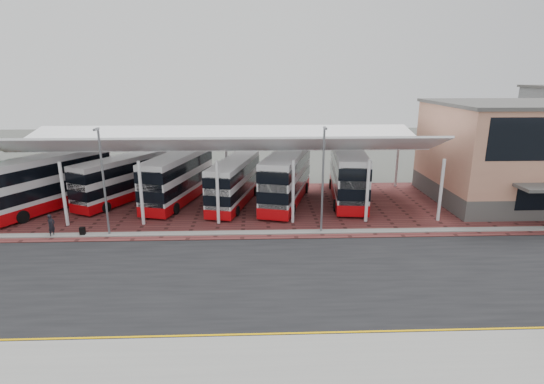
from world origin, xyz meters
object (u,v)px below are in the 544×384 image
object	(u,v)px
bus_2	(178,178)
bus_4	(286,178)
bus_3	(234,183)
terminal	(535,152)
pedestrian	(51,225)
bus_1	(122,180)
bus_5	(348,175)
bus_0	(49,182)

from	to	relation	value
bus_2	bus_4	xyz separation A→B (m)	(10.03, -0.72, 0.09)
bus_2	bus_3	bearing A→B (deg)	3.00
terminal	pedestrian	xyz separation A→B (m)	(-41.09, -7.82, -3.75)
bus_1	pedestrian	xyz separation A→B (m)	(-2.59, -8.98, -1.24)
bus_5	bus_1	bearing A→B (deg)	-174.01
bus_1	bus_3	world-z (taller)	bus_1
bus_2	pedestrian	size ratio (longest dim) A/B	6.66
bus_0	pedestrian	size ratio (longest dim) A/B	6.80
bus_4	bus_1	bearing A→B (deg)	-168.82
bus_5	bus_2	bearing A→B (deg)	-172.76
bus_3	bus_5	xyz separation A→B (m)	(10.68, 1.23, 0.33)
terminal	bus_4	world-z (taller)	terminal
bus_4	bus_5	xyz separation A→B (m)	(5.88, 0.85, 0.04)
bus_0	pedestrian	bearing A→B (deg)	-37.55
terminal	bus_3	bearing A→B (deg)	-179.25
terminal	bus_2	bearing A→B (deg)	178.73
bus_0	bus_1	bearing A→B (deg)	47.77
bus_2	bus_5	distance (m)	15.91
bus_1	bus_2	bearing A→B (deg)	23.78
bus_5	bus_4	bearing A→B (deg)	-165.02
terminal	bus_3	size ratio (longest dim) A/B	1.78
bus_0	bus_4	distance (m)	21.11
bus_0	bus_4	xyz separation A→B (m)	(21.09, 0.93, -0.04)
bus_0	bus_2	size ratio (longest dim) A/B	1.02
terminal	pedestrian	size ratio (longest dim) A/B	10.80
bus_0	bus_5	distance (m)	27.04
bus_0	bus_2	bearing A→B (deg)	36.45
bus_0	bus_3	bearing A→B (deg)	29.91
bus_3	pedestrian	xyz separation A→B (m)	(-13.15, -7.46, -1.21)
bus_4	bus_5	size ratio (longest dim) A/B	0.99
bus_0	bus_5	bearing A→B (deg)	31.76
terminal	bus_0	bearing A→B (deg)	-178.82
bus_0	bus_3	world-z (taller)	bus_0
terminal	bus_4	xyz separation A→B (m)	(-23.14, 0.01, -2.25)
bus_0	bus_1	size ratio (longest dim) A/B	1.15
bus_3	bus_1	bearing A→B (deg)	-174.53
bus_0	bus_1	world-z (taller)	bus_0
bus_0	bus_3	size ratio (longest dim) A/B	1.12
bus_5	terminal	bearing A→B (deg)	3.90
bus_0	bus_3	distance (m)	16.31
terminal	bus_1	distance (m)	38.59
bus_1	pedestrian	world-z (taller)	bus_1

